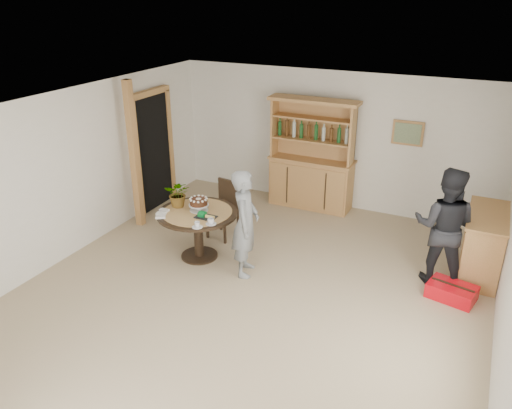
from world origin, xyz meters
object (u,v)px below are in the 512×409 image
object	(u,v)px
red_suitcase	(452,292)
dining_table	(198,221)
teen_boy	(245,223)
dining_chair	(225,205)
sideboard	(483,244)
hutch	(311,171)
adult_person	(444,227)

from	to	relation	value
red_suitcase	dining_table	bearing A→B (deg)	-159.50
teen_boy	dining_chair	bearing A→B (deg)	24.79
dining_table	teen_boy	xyz separation A→B (m)	(0.85, -0.10, 0.18)
dining_chair	sideboard	bearing A→B (deg)	16.04
hutch	teen_boy	size ratio (longest dim) A/B	1.30
sideboard	adult_person	size ratio (longest dim) A/B	0.75
dining_chair	teen_boy	bearing A→B (deg)	-39.39
sideboard	adult_person	distance (m)	0.80
dining_table	red_suitcase	xyz separation A→B (m)	(3.63, 0.49, -0.50)
hutch	teen_boy	xyz separation A→B (m)	(-0.02, -2.68, 0.10)
hutch	adult_person	distance (m)	3.04
sideboard	hutch	bearing A→B (deg)	157.79
sideboard	dining_chair	bearing A→B (deg)	-172.51
sideboard	dining_chair	distance (m)	3.93
hutch	dining_chair	world-z (taller)	hutch
dining_table	red_suitcase	distance (m)	3.69
adult_person	red_suitcase	xyz separation A→B (m)	(0.25, -0.38, -0.74)
dining_table	adult_person	world-z (taller)	adult_person
sideboard	adult_person	world-z (taller)	adult_person
dining_chair	adult_person	distance (m)	3.38
dining_table	red_suitcase	bearing A→B (deg)	7.69
sideboard	teen_boy	distance (m)	3.40
hutch	dining_chair	xyz separation A→B (m)	(-0.86, -1.75, -0.15)
sideboard	teen_boy	xyz separation A→B (m)	(-3.06, -1.44, 0.31)
dining_chair	teen_boy	distance (m)	1.28
sideboard	teen_boy	bearing A→B (deg)	-154.78
dining_chair	red_suitcase	xyz separation A→B (m)	(3.61, -0.34, -0.43)
teen_boy	adult_person	xyz separation A→B (m)	(2.53, 0.97, 0.06)
teen_boy	adult_person	bearing A→B (deg)	-86.35
dining_chair	red_suitcase	size ratio (longest dim) A/B	1.40
hutch	dining_table	bearing A→B (deg)	-108.60
hutch	sideboard	bearing A→B (deg)	-22.21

